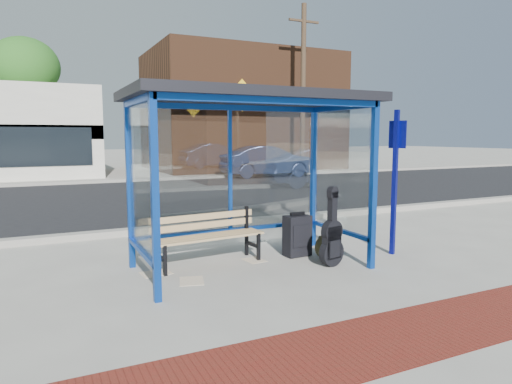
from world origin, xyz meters
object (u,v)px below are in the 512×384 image
bench (207,234)px  fire_hydrant (314,165)px  guitar_bag (332,239)px  backpack (324,248)px  suitcase (297,236)px  parked_car (268,161)px

bench → fire_hydrant: bench is taller
guitar_bag → backpack: guitar_bag is taller
bench → backpack: 1.77m
suitcase → fire_hydrant: bearing=53.4°
suitcase → backpack: size_ratio=1.96×
suitcase → guitar_bag: bearing=-79.9°
guitar_bag → suitcase: bearing=91.7°
bench → backpack: (1.67, -0.52, -0.27)m
suitcase → fire_hydrant: (9.17, 13.75, 0.07)m
guitar_bag → backpack: 0.44m
backpack → fire_hydrant: bearing=81.5°
parked_car → backpack: bearing=160.2°
suitcase → backpack: 0.46m
guitar_bag → backpack: bearing=59.6°
parked_car → fire_hydrant: bearing=-64.9°
bench → suitcase: 1.41m
backpack → parked_car: 13.98m
backpack → fire_hydrant: 16.66m
bench → fire_hydrant: size_ratio=2.34×
suitcase → parked_car: 13.80m
backpack → bench: bearing=-173.5°
guitar_bag → parked_car: parked_car is taller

